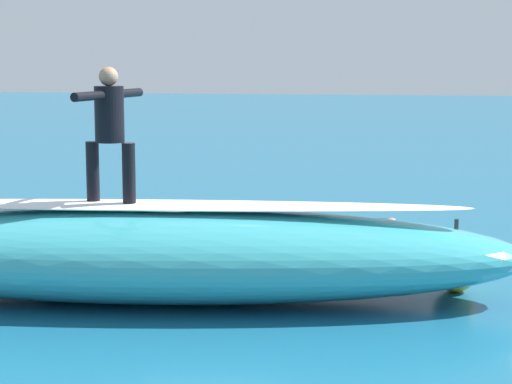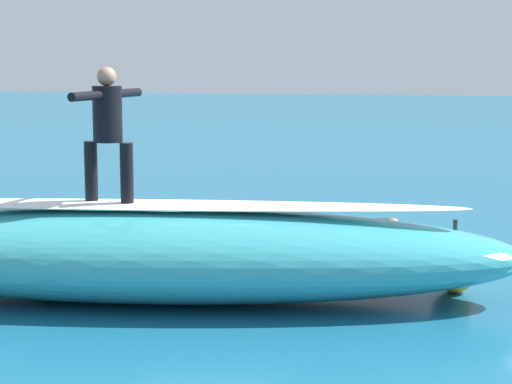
% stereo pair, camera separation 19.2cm
% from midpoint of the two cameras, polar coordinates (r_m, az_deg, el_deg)
% --- Properties ---
extents(ground_plane, '(120.00, 120.00, 0.00)m').
position_cam_midpoint_polar(ground_plane, '(14.16, -2.77, -4.10)').
color(ground_plane, '#196084').
extents(wave_crest, '(9.54, 3.31, 1.16)m').
position_cam_midpoint_polar(wave_crest, '(11.80, -5.95, -3.78)').
color(wave_crest, teal).
rests_on(wave_crest, ground_plane).
extents(wave_foam_lip, '(7.98, 1.69, 0.08)m').
position_cam_midpoint_polar(wave_foam_lip, '(11.68, -6.00, -0.80)').
color(wave_foam_lip, white).
rests_on(wave_foam_lip, wave_crest).
extents(surfboard_riding, '(2.29, 0.87, 0.06)m').
position_cam_midpoint_polar(surfboard_riding, '(11.78, -8.48, -0.82)').
color(surfboard_riding, silver).
rests_on(surfboard_riding, wave_crest).
extents(surfer_riding, '(0.66, 1.59, 1.69)m').
position_cam_midpoint_polar(surfer_riding, '(11.67, -8.59, 4.11)').
color(surfer_riding, black).
rests_on(surfer_riding, surfboard_riding).
extents(surfboard_paddling, '(2.04, 0.60, 0.08)m').
position_cam_midpoint_polar(surfboard_paddling, '(15.80, 7.02, -2.69)').
color(surfboard_paddling, '#EAE5C6').
rests_on(surfboard_paddling, ground_plane).
extents(surfer_paddling, '(1.59, 0.34, 0.29)m').
position_cam_midpoint_polar(surfer_paddling, '(15.79, 6.60, -2.09)').
color(surfer_paddling, black).
rests_on(surfer_paddling, surfboard_paddling).
extents(buoy_marker, '(0.57, 0.57, 0.96)m').
position_cam_midpoint_polar(buoy_marker, '(12.40, 12.44, -4.73)').
color(buoy_marker, orange).
rests_on(buoy_marker, ground_plane).
extents(foam_patch_near, '(0.79, 0.78, 0.14)m').
position_cam_midpoint_polar(foam_patch_near, '(13.07, -6.34, -4.87)').
color(foam_patch_near, white).
rests_on(foam_patch_near, ground_plane).
extents(foam_patch_mid, '(1.24, 1.23, 0.15)m').
position_cam_midpoint_polar(foam_patch_mid, '(16.02, 11.12, -2.50)').
color(foam_patch_mid, white).
rests_on(foam_patch_mid, ground_plane).
extents(foam_patch_far, '(0.72, 0.76, 0.11)m').
position_cam_midpoint_polar(foam_patch_far, '(12.47, -11.48, -5.72)').
color(foam_patch_far, white).
rests_on(foam_patch_far, ground_plane).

